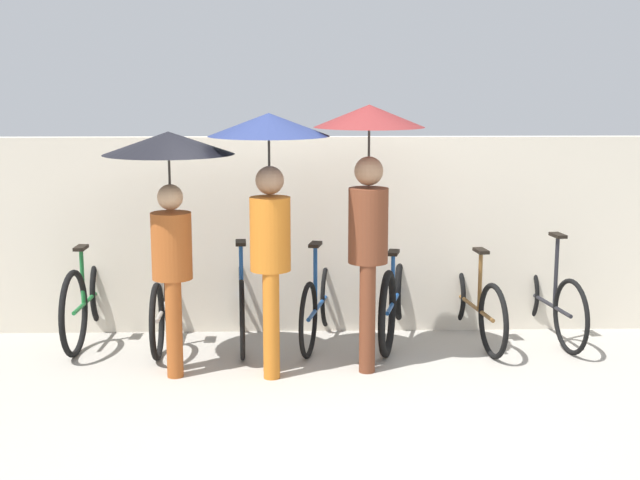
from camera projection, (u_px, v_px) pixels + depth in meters
name	position (u px, v px, depth m)	size (l,w,h in m)	color
ground_plane	(324.00, 405.00, 6.49)	(30.00, 30.00, 0.00)	#9E998E
back_wall	(318.00, 235.00, 8.28)	(12.16, 0.12, 1.82)	beige
parked_bicycle_0	(89.00, 298.00, 8.05)	(0.44, 1.71, 0.99)	black
parked_bicycle_1	(164.00, 304.00, 7.97)	(0.44, 1.63, 1.03)	black
parked_bicycle_2	(242.00, 302.00, 7.99)	(0.44, 1.66, 1.08)	black
parked_bicycle_3	(319.00, 302.00, 8.01)	(0.51, 1.60, 1.07)	black
parked_bicycle_4	(395.00, 297.00, 8.08)	(0.58, 1.76, 1.02)	black
parked_bicycle_5	(472.00, 302.00, 8.06)	(0.44, 1.72, 1.11)	black
parked_bicycle_6	(546.00, 299.00, 8.14)	(0.44, 1.66, 1.10)	black
pedestrian_leading	(170.00, 181.00, 7.01)	(1.04, 1.04, 1.94)	#9E4C1E
pedestrian_center	(269.00, 173.00, 6.96)	(0.96, 0.96, 2.08)	#C66B1E
pedestrian_trailing	(369.00, 171.00, 7.10)	(0.89, 0.89, 2.14)	brown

